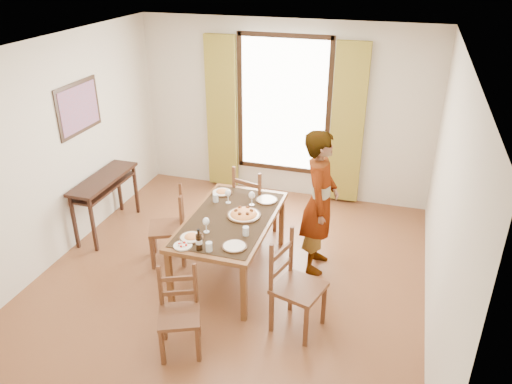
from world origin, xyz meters
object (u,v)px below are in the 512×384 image
(dining_table, at_px, (230,223))
(pasta_platter, at_px, (244,212))
(console_table, at_px, (104,185))
(man, at_px, (320,202))

(dining_table, xyz_separation_m, pasta_platter, (0.14, 0.09, 0.12))
(console_table, xyz_separation_m, pasta_platter, (2.13, -0.39, 0.12))
(dining_table, height_order, pasta_platter, pasta_platter)
(man, bearing_deg, console_table, 87.23)
(man, bearing_deg, dining_table, 112.11)
(console_table, xyz_separation_m, dining_table, (1.99, -0.47, 0.01))
(dining_table, bearing_deg, console_table, 166.66)
(pasta_platter, bearing_deg, man, 22.76)
(dining_table, distance_m, man, 1.08)
(pasta_platter, bearing_deg, console_table, 169.72)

